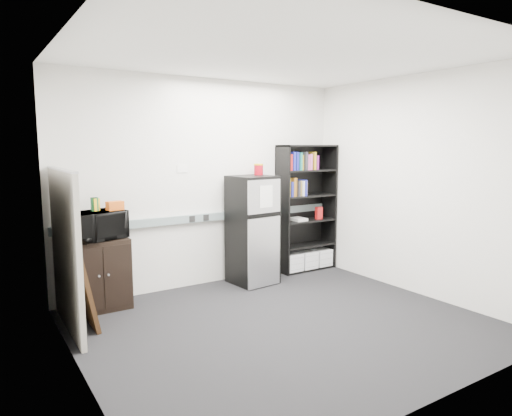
% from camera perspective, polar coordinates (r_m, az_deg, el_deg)
% --- Properties ---
extents(floor, '(4.00, 4.00, 0.00)m').
position_cam_1_polar(floor, '(4.89, 3.63, -14.30)').
color(floor, black).
rests_on(floor, ground).
extents(wall_back, '(4.00, 0.02, 2.70)m').
position_cam_1_polar(wall_back, '(6.05, -6.14, 3.12)').
color(wall_back, silver).
rests_on(wall_back, floor).
extents(wall_right, '(0.02, 3.50, 2.70)m').
position_cam_1_polar(wall_right, '(5.96, 19.44, 2.65)').
color(wall_right, silver).
rests_on(wall_right, floor).
extents(wall_left, '(0.02, 3.50, 2.70)m').
position_cam_1_polar(wall_left, '(3.74, -21.70, -0.25)').
color(wall_left, silver).
rests_on(wall_left, floor).
extents(ceiling, '(4.00, 3.50, 0.02)m').
position_cam_1_polar(ceiling, '(4.61, 3.93, 18.55)').
color(ceiling, white).
rests_on(ceiling, wall_back).
extents(electrical_raceway, '(3.92, 0.05, 0.10)m').
position_cam_1_polar(electrical_raceway, '(6.07, -5.95, -1.13)').
color(electrical_raceway, gray).
rests_on(electrical_raceway, wall_back).
extents(wall_note, '(0.14, 0.00, 0.10)m').
position_cam_1_polar(wall_note, '(5.88, -9.20, 4.88)').
color(wall_note, white).
rests_on(wall_note, wall_back).
extents(bookshelf, '(0.90, 0.34, 1.85)m').
position_cam_1_polar(bookshelf, '(6.77, 6.28, -0.11)').
color(bookshelf, black).
rests_on(bookshelf, floor).
extents(cubicle_partition, '(0.06, 1.30, 1.62)m').
position_cam_1_polar(cubicle_partition, '(4.90, -22.69, -4.91)').
color(cubicle_partition, gray).
rests_on(cubicle_partition, floor).
extents(cabinet, '(0.64, 0.43, 0.81)m').
position_cam_1_polar(cabinet, '(5.47, -19.03, -7.85)').
color(cabinet, black).
rests_on(cabinet, floor).
extents(microwave, '(0.66, 0.54, 0.32)m').
position_cam_1_polar(microwave, '(5.34, -19.25, -2.08)').
color(microwave, black).
rests_on(microwave, cabinet).
extents(snack_box_a, '(0.07, 0.05, 0.15)m').
position_cam_1_polar(snack_box_a, '(5.34, -19.52, 0.44)').
color(snack_box_a, '#1A5E32').
rests_on(snack_box_a, microwave).
extents(snack_box_b, '(0.08, 0.06, 0.15)m').
position_cam_1_polar(snack_box_b, '(5.34, -19.52, 0.44)').
color(snack_box_b, '#0D3B13').
rests_on(snack_box_b, microwave).
extents(snack_box_c, '(0.08, 0.07, 0.14)m').
position_cam_1_polar(snack_box_c, '(5.34, -19.37, 0.40)').
color(snack_box_c, gold).
rests_on(snack_box_c, microwave).
extents(snack_bag, '(0.20, 0.13, 0.10)m').
position_cam_1_polar(snack_bag, '(5.34, -17.22, 0.27)').
color(snack_bag, '#D65715').
rests_on(snack_bag, microwave).
extents(refrigerator, '(0.59, 0.62, 1.45)m').
position_cam_1_polar(refrigerator, '(6.09, -0.40, -2.76)').
color(refrigerator, black).
rests_on(refrigerator, floor).
extents(coffee_can, '(0.13, 0.13, 0.17)m').
position_cam_1_polar(coffee_can, '(6.20, 0.32, 4.96)').
color(coffee_can, '#9F0715').
rests_on(coffee_can, refrigerator).
extents(framed_poster, '(0.21, 0.75, 0.95)m').
position_cam_1_polar(framed_poster, '(5.06, -21.14, -8.31)').
color(framed_poster, black).
rests_on(framed_poster, floor).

